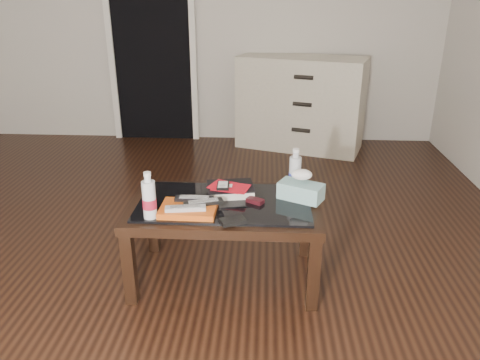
% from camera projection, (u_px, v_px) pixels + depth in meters
% --- Properties ---
extents(ground, '(5.00, 5.00, 0.00)m').
position_uv_depth(ground, '(135.00, 261.00, 2.78)').
color(ground, black).
rests_on(ground, ground).
extents(doorway, '(0.90, 0.08, 2.07)m').
position_uv_depth(doorway, '(152.00, 40.00, 4.69)').
color(doorway, black).
rests_on(doorway, ground).
extents(coffee_table, '(1.00, 0.60, 0.46)m').
position_uv_depth(coffee_table, '(224.00, 213.00, 2.49)').
color(coffee_table, black).
rests_on(coffee_table, ground).
extents(dresser, '(1.30, 0.85, 0.90)m').
position_uv_depth(dresser, '(300.00, 103.00, 4.61)').
color(dresser, beige).
rests_on(dresser, ground).
extents(magazines, '(0.29, 0.22, 0.03)m').
position_uv_depth(magazines, '(189.00, 209.00, 2.35)').
color(magazines, '#C54F12').
rests_on(magazines, coffee_table).
extents(remote_silver, '(0.21, 0.08, 0.02)m').
position_uv_depth(remote_silver, '(185.00, 208.00, 2.30)').
color(remote_silver, '#AAAAAF').
rests_on(remote_silver, magazines).
extents(remote_black_front, '(0.21, 0.11, 0.02)m').
position_uv_depth(remote_black_front, '(203.00, 202.00, 2.36)').
color(remote_black_front, black).
rests_on(remote_black_front, magazines).
extents(remote_black_back, '(0.20, 0.05, 0.02)m').
position_uv_depth(remote_black_back, '(194.00, 198.00, 2.41)').
color(remote_black_back, black).
rests_on(remote_black_back, magazines).
extents(textbook, '(0.28, 0.24, 0.05)m').
position_uv_depth(textbook, '(230.00, 189.00, 2.56)').
color(textbook, black).
rests_on(textbook, coffee_table).
extents(dvd_mailers, '(0.23, 0.20, 0.01)m').
position_uv_depth(dvd_mailers, '(228.00, 186.00, 2.53)').
color(dvd_mailers, red).
rests_on(dvd_mailers, textbook).
extents(ipod, '(0.07, 0.11, 0.02)m').
position_uv_depth(ipod, '(223.00, 185.00, 2.51)').
color(ipod, black).
rests_on(ipod, dvd_mailers).
extents(flip_phone, '(0.10, 0.09, 0.02)m').
position_uv_depth(flip_phone, '(255.00, 201.00, 2.45)').
color(flip_phone, black).
rests_on(flip_phone, coffee_table).
extents(wallet, '(0.14, 0.11, 0.02)m').
position_uv_depth(wallet, '(233.00, 221.00, 2.24)').
color(wallet, black).
rests_on(wallet, coffee_table).
extents(water_bottle_left, '(0.07, 0.07, 0.24)m').
position_uv_depth(water_bottle_left, '(149.00, 195.00, 2.25)').
color(water_bottle_left, silver).
rests_on(water_bottle_left, coffee_table).
extents(water_bottle_right, '(0.07, 0.07, 0.24)m').
position_uv_depth(water_bottle_right, '(295.00, 169.00, 2.57)').
color(water_bottle_right, silver).
rests_on(water_bottle_right, coffee_table).
extents(tissue_box, '(0.26, 0.21, 0.09)m').
position_uv_depth(tissue_box, '(301.00, 191.00, 2.48)').
color(tissue_box, teal).
rests_on(tissue_box, coffee_table).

